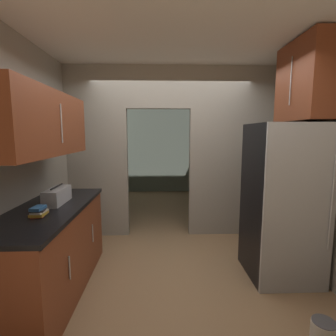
% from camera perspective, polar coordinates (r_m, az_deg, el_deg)
% --- Properties ---
extents(ground, '(20.00, 20.00, 0.00)m').
position_cam_1_polar(ground, '(3.28, 1.69, -23.15)').
color(ground, '#93704C').
extents(kitchen_overhead_slab, '(3.73, 6.60, 0.06)m').
position_cam_1_polar(kitchen_overhead_slab, '(3.39, 1.44, 26.47)').
color(kitchen_overhead_slab, silver).
extents(kitchen_partition, '(3.33, 0.12, 2.74)m').
position_cam_1_polar(kitchen_partition, '(4.13, 1.47, 4.76)').
color(kitchen_partition, '#9E998C').
rests_on(kitchen_partition, ground).
extents(adjoining_room_shell, '(3.33, 3.27, 2.74)m').
position_cam_1_polar(adjoining_room_shell, '(6.28, -0.23, 4.87)').
color(adjoining_room_shell, gray).
rests_on(adjoining_room_shell, ground).
extents(refrigerator, '(0.75, 0.77, 1.80)m').
position_cam_1_polar(refrigerator, '(3.25, 24.42, -6.95)').
color(refrigerator, black).
rests_on(refrigerator, ground).
extents(lower_cabinet_run, '(0.68, 1.80, 0.93)m').
position_cam_1_polar(lower_cabinet_run, '(3.04, -24.90, -16.56)').
color(lower_cabinet_run, brown).
rests_on(lower_cabinet_run, ground).
extents(upper_cabinet_counterside, '(0.36, 1.62, 0.63)m').
position_cam_1_polar(upper_cabinet_counterside, '(2.79, -26.44, 9.01)').
color(upper_cabinet_counterside, brown).
extents(upper_cabinet_fridgeside, '(0.36, 0.82, 0.89)m').
position_cam_1_polar(upper_cabinet_fridgeside, '(3.41, 28.80, 16.81)').
color(upper_cabinet_fridgeside, brown).
extents(boombox, '(0.17, 0.43, 0.19)m').
position_cam_1_polar(boombox, '(3.01, -23.79, -5.75)').
color(boombox, '#B2B2B7').
rests_on(boombox, lower_cabinet_run).
extents(book_stack, '(0.14, 0.16, 0.09)m').
position_cam_1_polar(book_stack, '(2.61, -27.21, -8.77)').
color(book_stack, red).
rests_on(book_stack, lower_cabinet_run).
extents(paint_can, '(0.19, 0.19, 0.20)m').
position_cam_1_polar(paint_can, '(2.72, 31.67, -29.11)').
color(paint_can, silver).
rests_on(paint_can, ground).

